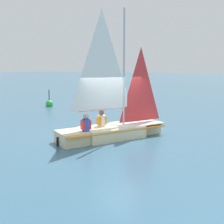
# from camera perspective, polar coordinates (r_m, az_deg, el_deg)

# --- Properties ---
(ground_plane) EXTENTS (260.00, 260.00, 0.00)m
(ground_plane) POSITION_cam_1_polar(r_m,az_deg,el_deg) (11.66, -0.00, -5.29)
(ground_plane) COLOR #38607A
(sailboat_main) EXTENTS (3.27, 4.62, 5.23)m
(sailboat_main) POSITION_cam_1_polar(r_m,az_deg,el_deg) (11.50, -0.07, -1.89)
(sailboat_main) COLOR beige
(sailboat_main) RESTS_ON ground_plane
(sailor_helm) EXTENTS (0.40, 0.42, 1.16)m
(sailor_helm) POSITION_cam_1_polar(r_m,az_deg,el_deg) (11.57, -2.14, -2.21)
(sailor_helm) COLOR black
(sailor_helm) RESTS_ON ground_plane
(sailor_crew) EXTENTS (0.40, 0.42, 1.16)m
(sailor_crew) POSITION_cam_1_polar(r_m,az_deg,el_deg) (10.75, -5.33, -3.18)
(sailor_crew) COLOR black
(sailor_crew) RESTS_ON ground_plane
(buoy_marker) EXTENTS (0.56, 0.56, 1.33)m
(buoy_marker) POSITION_cam_1_polar(r_m,az_deg,el_deg) (21.45, -12.62, 1.68)
(buoy_marker) COLOR green
(buoy_marker) RESTS_ON ground_plane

